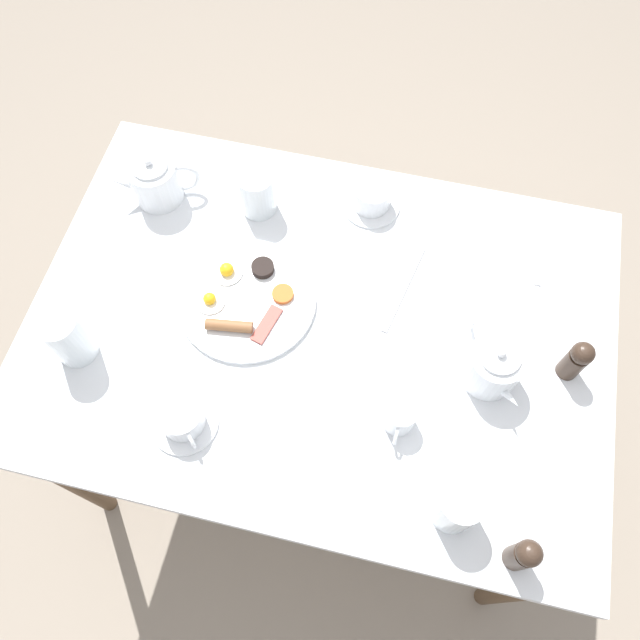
{
  "coord_description": "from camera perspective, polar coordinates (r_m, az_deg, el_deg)",
  "views": [
    {
      "loc": [
        0.55,
        0.13,
        1.95
      ],
      "look_at": [
        0.0,
        0.0,
        0.78
      ],
      "focal_mm": 35.0,
      "sensor_mm": 36.0,
      "label": 1
    }
  ],
  "objects": [
    {
      "name": "wine_glass_spare",
      "position": [
        1.18,
        12.4,
        -16.3
      ],
      "size": [
        0.08,
        0.08,
        0.12
      ],
      "color": "white",
      "rests_on": "table"
    },
    {
      "name": "teacup_with_saucer_right",
      "position": [
        1.46,
        4.75,
        11.08
      ],
      "size": [
        0.13,
        0.13,
        0.06
      ],
      "color": "white",
      "rests_on": "table"
    },
    {
      "name": "salt_grinder",
      "position": [
        1.32,
        22.41,
        -3.38
      ],
      "size": [
        0.05,
        0.05,
        0.12
      ],
      "color": "#38281E",
      "rests_on": "table"
    },
    {
      "name": "teacup_with_saucer_left",
      "position": [
        1.25,
        -12.48,
        -8.81
      ],
      "size": [
        0.13,
        0.13,
        0.06
      ],
      "color": "white",
      "rests_on": "table"
    },
    {
      "name": "teapot_near",
      "position": [
        1.27,
        15.52,
        -4.0
      ],
      "size": [
        0.18,
        0.12,
        0.13
      ],
      "rotation": [
        0.0,
        0.0,
        0.55
      ],
      "color": "white",
      "rests_on": "table"
    },
    {
      "name": "teapot_far",
      "position": [
        1.5,
        -14.77,
        12.19
      ],
      "size": [
        0.11,
        0.19,
        0.13
      ],
      "rotation": [
        0.0,
        0.0,
        5.11
      ],
      "color": "white",
      "rests_on": "table"
    },
    {
      "name": "fork_by_plate",
      "position": [
        1.5,
        19.94,
        6.0
      ],
      "size": [
        0.19,
        0.04,
        0.0
      ],
      "rotation": [
        0.0,
        0.0,
        4.59
      ],
      "color": "silver",
      "rests_on": "table"
    },
    {
      "name": "table",
      "position": [
        1.39,
        0.0,
        -1.64
      ],
      "size": [
        0.87,
        1.23,
        0.76
      ],
      "color": "silver",
      "rests_on": "ground_plane"
    },
    {
      "name": "water_glass_tall",
      "position": [
        1.33,
        -22.09,
        -1.43
      ],
      "size": [
        0.08,
        0.08,
        0.14
      ],
      "color": "white",
      "rests_on": "table"
    },
    {
      "name": "ground_plane",
      "position": [
        2.03,
        0.0,
        -9.56
      ],
      "size": [
        8.0,
        8.0,
        0.0
      ],
      "primitive_type": "plane",
      "color": "gray"
    },
    {
      "name": "water_glass_short",
      "position": [
        1.44,
        -5.77,
        11.53
      ],
      "size": [
        0.08,
        0.08,
        0.11
      ],
      "color": "white",
      "rests_on": "table"
    },
    {
      "name": "breakfast_plate",
      "position": [
        1.35,
        -6.82,
        1.95
      ],
      "size": [
        0.3,
        0.3,
        0.04
      ],
      "color": "white",
      "rests_on": "table"
    },
    {
      "name": "knife_by_plate",
      "position": [
        1.37,
        7.66,
        2.88
      ],
      "size": [
        0.23,
        0.06,
        0.0
      ],
      "rotation": [
        0.0,
        0.0,
        1.37
      ],
      "color": "silver",
      "rests_on": "table"
    },
    {
      "name": "pepper_grinder",
      "position": [
        1.19,
        18.12,
        -19.76
      ],
      "size": [
        0.05,
        0.05,
        0.12
      ],
      "color": "#38281E",
      "rests_on": "table"
    },
    {
      "name": "creamer_jug",
      "position": [
        1.22,
        7.26,
        -8.76
      ],
      "size": [
        0.09,
        0.06,
        0.07
      ],
      "color": "white",
      "rests_on": "table"
    }
  ]
}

